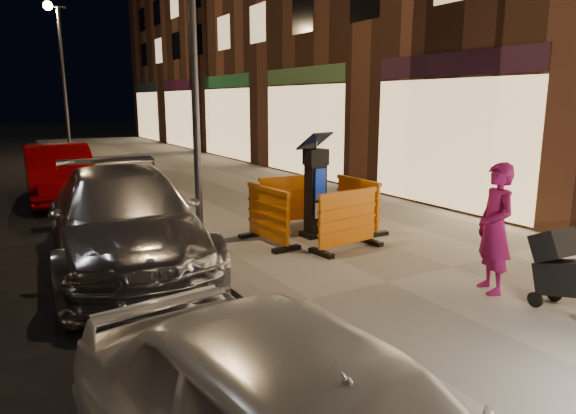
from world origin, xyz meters
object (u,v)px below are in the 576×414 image
barrier_front (347,220)px  man (495,228)px  car_silver (128,266)px  stroller (571,274)px  barrier_bldgside (358,204)px  car_red (62,201)px  barrier_kerbside (268,216)px  parking_kiosk (315,188)px  barrier_back (288,201)px

barrier_front → man: 2.50m
car_silver → stroller: 6.13m
barrier_bldgside → car_red: barrier_bldgside is taller
barrier_bldgside → man: 3.43m
man → barrier_kerbside: bearing=-134.3°
barrier_bldgside → car_red: size_ratio=0.29×
parking_kiosk → barrier_bldgside: (0.95, 0.00, -0.39)m
barrier_kerbside → man: 3.68m
parking_kiosk → barrier_back: size_ratio=1.40×
parking_kiosk → stroller: 4.35m
stroller → car_silver: bearing=132.5°
car_red → man: man is taller
parking_kiosk → barrier_front: size_ratio=1.40×
car_red → barrier_front: bearing=-64.0°
barrier_kerbside → barrier_bldgside: same height
man → car_silver: bearing=-113.0°
barrier_back → barrier_kerbside: size_ratio=1.00×
barrier_front → man: bearing=-86.1°
barrier_kerbside → car_silver: (-2.27, 0.43, -0.64)m
barrier_kerbside → stroller: bearing=-163.2°
parking_kiosk → car_red: (-3.39, 6.75, -1.02)m
barrier_bldgside → car_red: 8.05m
barrier_bldgside → barrier_front: bearing=135.1°
parking_kiosk → barrier_front: parking_kiosk is taller
stroller → parking_kiosk: bearing=101.8°
car_silver → man: (3.68, -3.81, 0.98)m
barrier_back → man: size_ratio=0.76×
barrier_back → man: bearing=-82.8°
parking_kiosk → car_red: 7.63m
barrier_front → man: (0.46, -2.43, 0.34)m
parking_kiosk → barrier_front: bearing=-91.9°
parking_kiosk → stroller: size_ratio=1.87×
parking_kiosk → man: parking_kiosk is taller
car_red → parking_kiosk: bearing=-61.1°
barrier_bldgside → barrier_back: bearing=45.1°
car_silver → car_red: 6.32m
barrier_back → barrier_kerbside: 1.34m
barrier_front → car_red: (-3.39, 7.70, -0.64)m
barrier_back → stroller: barrier_back is taller
barrier_front → stroller: (0.66, -3.33, -0.02)m
parking_kiosk → car_silver: size_ratio=0.34×
barrier_back → car_red: (-3.39, 5.80, -0.64)m
parking_kiosk → car_silver: 3.40m
parking_kiosk → barrier_kerbside: (-0.95, 0.00, -0.39)m
barrier_kerbside → man: (1.41, -3.38, 0.34)m
barrier_kerbside → barrier_bldgside: (1.90, 0.00, 0.00)m
barrier_kerbside → car_red: barrier_kerbside is taller
parking_kiosk → barrier_bldgside: bearing=-1.9°
parking_kiosk → barrier_back: 1.03m
barrier_front → barrier_bldgside: 1.34m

